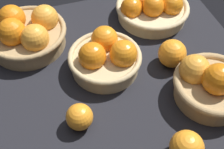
{
  "coord_description": "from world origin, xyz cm",
  "views": [
    {
      "loc": [
        -16.48,
        -54.63,
        69.95
      ],
      "look_at": [
        -0.45,
        -3.93,
        7.0
      ],
      "focal_mm": 48.67,
      "sensor_mm": 36.0,
      "label": 1
    }
  ],
  "objects_px": {
    "basket_far_left": "(27,33)",
    "loose_orange_side_gap": "(172,53)",
    "basket_far_right": "(151,7)",
    "loose_orange_front_gap": "(79,117)",
    "basket_center": "(106,57)",
    "basket_near_right": "(211,84)",
    "loose_orange_back_gap": "(187,147)"
  },
  "relations": [
    {
      "from": "loose_orange_back_gap",
      "to": "loose_orange_side_gap",
      "type": "bearing_deg",
      "value": 71.52
    },
    {
      "from": "basket_far_right",
      "to": "basket_near_right",
      "type": "relative_size",
      "value": 1.16
    },
    {
      "from": "basket_far_left",
      "to": "basket_near_right",
      "type": "bearing_deg",
      "value": -38.79
    },
    {
      "from": "loose_orange_front_gap",
      "to": "loose_orange_back_gap",
      "type": "distance_m",
      "value": 0.26
    },
    {
      "from": "basket_far_left",
      "to": "loose_orange_front_gap",
      "type": "height_order",
      "value": "basket_far_left"
    },
    {
      "from": "loose_orange_side_gap",
      "to": "basket_center",
      "type": "bearing_deg",
      "value": 167.08
    },
    {
      "from": "basket_far_right",
      "to": "basket_far_left",
      "type": "distance_m",
      "value": 0.41
    },
    {
      "from": "loose_orange_front_gap",
      "to": "loose_orange_side_gap",
      "type": "relative_size",
      "value": 0.83
    },
    {
      "from": "loose_orange_front_gap",
      "to": "loose_orange_side_gap",
      "type": "distance_m",
      "value": 0.33
    },
    {
      "from": "basket_far_left",
      "to": "loose_orange_side_gap",
      "type": "xyz_separation_m",
      "value": [
        0.39,
        -0.21,
        -0.01
      ]
    },
    {
      "from": "loose_orange_side_gap",
      "to": "loose_orange_back_gap",
      "type": "bearing_deg",
      "value": -108.48
    },
    {
      "from": "basket_far_right",
      "to": "loose_orange_side_gap",
      "type": "height_order",
      "value": "basket_far_right"
    },
    {
      "from": "basket_center",
      "to": "basket_near_right",
      "type": "bearing_deg",
      "value": -38.25
    },
    {
      "from": "basket_far_right",
      "to": "loose_orange_front_gap",
      "type": "relative_size",
      "value": 3.61
    },
    {
      "from": "basket_far_left",
      "to": "basket_near_right",
      "type": "xyz_separation_m",
      "value": [
        0.43,
        -0.35,
        0.0
      ]
    },
    {
      "from": "basket_near_right",
      "to": "loose_orange_side_gap",
      "type": "xyz_separation_m",
      "value": [
        -0.04,
        0.14,
        -0.01
      ]
    },
    {
      "from": "basket_far_left",
      "to": "basket_near_right",
      "type": "relative_size",
      "value": 1.16
    },
    {
      "from": "basket_center",
      "to": "basket_far_right",
      "type": "bearing_deg",
      "value": 39.87
    },
    {
      "from": "basket_far_left",
      "to": "basket_center",
      "type": "xyz_separation_m",
      "value": [
        0.2,
        -0.16,
        -0.0
      ]
    },
    {
      "from": "basket_near_right",
      "to": "loose_orange_front_gap",
      "type": "xyz_separation_m",
      "value": [
        -0.35,
        0.02,
        -0.02
      ]
    },
    {
      "from": "basket_far_right",
      "to": "loose_orange_side_gap",
      "type": "xyz_separation_m",
      "value": [
        -0.03,
        -0.22,
        0.0
      ]
    },
    {
      "from": "basket_far_right",
      "to": "loose_orange_back_gap",
      "type": "relative_size",
      "value": 3.1
    },
    {
      "from": "basket_center",
      "to": "loose_orange_side_gap",
      "type": "bearing_deg",
      "value": -12.92
    },
    {
      "from": "basket_far_right",
      "to": "basket_near_right",
      "type": "bearing_deg",
      "value": -87.05
    },
    {
      "from": "basket_far_right",
      "to": "loose_orange_front_gap",
      "type": "xyz_separation_m",
      "value": [
        -0.33,
        -0.34,
        -0.01
      ]
    },
    {
      "from": "basket_near_right",
      "to": "loose_orange_front_gap",
      "type": "bearing_deg",
      "value": 177.41
    },
    {
      "from": "basket_far_right",
      "to": "loose_orange_side_gap",
      "type": "relative_size",
      "value": 2.98
    },
    {
      "from": "basket_far_right",
      "to": "basket_center",
      "type": "relative_size",
      "value": 1.17
    },
    {
      "from": "loose_orange_back_gap",
      "to": "loose_orange_side_gap",
      "type": "height_order",
      "value": "loose_orange_side_gap"
    },
    {
      "from": "basket_far_left",
      "to": "basket_center",
      "type": "height_order",
      "value": "basket_far_left"
    },
    {
      "from": "loose_orange_front_gap",
      "to": "basket_center",
      "type": "bearing_deg",
      "value": 54.93
    },
    {
      "from": "loose_orange_back_gap",
      "to": "basket_far_right",
      "type": "bearing_deg",
      "value": 76.69
    }
  ]
}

